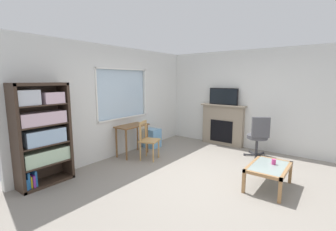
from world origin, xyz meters
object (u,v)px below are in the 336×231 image
(tv, at_px, (223,96))
(office_chair, at_px, (258,135))
(plastic_drawer_unit, at_px, (152,138))
(desk_under_window, at_px, (132,131))
(fireplace, at_px, (223,125))
(sippy_cup, at_px, (274,162))
(wooden_chair, at_px, (148,140))
(bookshelf, at_px, (42,132))
(coffee_table, at_px, (269,169))

(tv, distance_m, office_chair, 1.50)
(plastic_drawer_unit, bearing_deg, desk_under_window, -176.43)
(fireplace, xyz_separation_m, office_chair, (-0.53, -1.14, -0.02))
(tv, bearing_deg, fireplace, 0.00)
(office_chair, relative_size, sippy_cup, 11.11)
(tv, relative_size, sippy_cup, 9.20)
(wooden_chair, relative_size, plastic_drawer_unit, 1.77)
(desk_under_window, xyz_separation_m, plastic_drawer_unit, (0.80, 0.05, -0.36))
(desk_under_window, height_order, fireplace, fireplace)
(wooden_chair, xyz_separation_m, plastic_drawer_unit, (0.80, 0.57, -0.21))
(wooden_chair, bearing_deg, fireplace, -21.80)
(tv, bearing_deg, wooden_chair, 158.04)
(bookshelf, height_order, desk_under_window, bookshelf)
(coffee_table, bearing_deg, desk_under_window, 92.66)
(office_chair, bearing_deg, sippy_cup, -155.08)
(bookshelf, bearing_deg, coffee_table, -55.71)
(wooden_chair, relative_size, coffee_table, 0.98)
(fireplace, relative_size, coffee_table, 1.40)
(plastic_drawer_unit, distance_m, tv, 2.31)
(plastic_drawer_unit, bearing_deg, office_chair, -71.16)
(bookshelf, distance_m, desk_under_window, 2.11)
(plastic_drawer_unit, bearing_deg, bookshelf, 178.87)
(office_chair, height_order, sippy_cup, office_chair)
(wooden_chair, height_order, coffee_table, wooden_chair)
(sippy_cup, bearing_deg, tv, 42.92)
(desk_under_window, distance_m, wooden_chair, 0.54)
(bookshelf, distance_m, plastic_drawer_unit, 2.96)
(desk_under_window, bearing_deg, fireplace, -32.31)
(plastic_drawer_unit, xyz_separation_m, fireplace, (1.41, -1.45, 0.32))
(bookshelf, bearing_deg, fireplace, -19.35)
(plastic_drawer_unit, xyz_separation_m, tv, (1.39, -1.45, 1.13))
(desk_under_window, xyz_separation_m, sippy_cup, (0.26, -3.20, -0.16))
(plastic_drawer_unit, relative_size, sippy_cup, 5.65)
(bookshelf, height_order, coffee_table, bookshelf)
(wooden_chair, distance_m, office_chair, 2.63)
(plastic_drawer_unit, bearing_deg, tv, -46.16)
(bookshelf, relative_size, office_chair, 1.80)
(desk_under_window, bearing_deg, wooden_chair, -89.55)
(office_chair, bearing_deg, wooden_chair, 129.75)
(tv, xyz_separation_m, coffee_table, (-2.05, -1.75, -1.04))
(coffee_table, bearing_deg, sippy_cup, -24.44)
(desk_under_window, height_order, sippy_cup, desk_under_window)
(wooden_chair, relative_size, sippy_cup, 10.00)
(sippy_cup, bearing_deg, office_chair, 24.92)
(wooden_chair, distance_m, tv, 2.53)
(wooden_chair, relative_size, tv, 1.09)
(desk_under_window, xyz_separation_m, office_chair, (1.69, -2.54, -0.05))
(wooden_chair, xyz_separation_m, fireplace, (2.21, -0.88, 0.11))
(bookshelf, height_order, plastic_drawer_unit, bookshelf)
(bookshelf, xyz_separation_m, coffee_table, (2.22, -3.26, -0.61))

